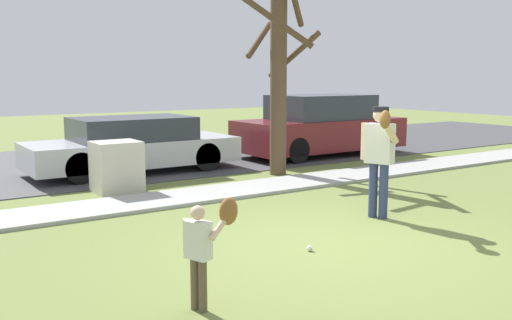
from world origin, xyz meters
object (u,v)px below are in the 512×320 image
Objects in this scene: street_tree_near at (279,75)px; utility_cabinet at (117,167)px; baseball at (309,248)px; parked_sedan_silver at (133,145)px; person_child at (207,238)px; person_adult at (380,149)px; parked_suv_maroon at (321,127)px.

utility_cabinet is at bearing 178.16° from street_tree_near.
parked_sedan_silver is at bearing 86.84° from baseball.
parked_sedan_silver is at bearing 51.58° from person_child.
utility_cabinet is (-2.58, 4.13, -0.58)m from person_adult.
parked_suv_maroon is at bearing -2.14° from parked_sedan_silver.
person_child is at bearing -101.98° from utility_cabinet.
utility_cabinet is at bearing -119.41° from parked_sedan_silver.
street_tree_near reaches higher than utility_cabinet.
baseball is at bearing -130.98° from parked_suv_maroon.
parked_suv_maroon is (6.35, 1.69, 0.32)m from utility_cabinet.
parked_suv_maroon is (5.66, 6.51, 0.75)m from baseball.
parked_suv_maroon is at bearing 14.91° from utility_cabinet.
person_adult is 0.42× the size of street_tree_near.
street_tree_near is at bearing 27.22° from person_child.
parked_sedan_silver is (1.06, 1.89, 0.15)m from utility_cabinet.
person_adult is 1.78× the size of utility_cabinet.
parked_suv_maroon is at bearing 33.58° from street_tree_near.
baseball is (1.90, 0.84, -0.64)m from person_child.
utility_cabinet is at bearing 98.20° from baseball.
parked_sedan_silver is 0.98× the size of parked_suv_maroon.
person_adult is at bearing 20.15° from baseball.
person_child is 0.22× the size of parked_suv_maroon.
person_child is 0.23× the size of parked_sedan_silver.
person_child is at bearing -106.71° from parked_sedan_silver.
parked_suv_maroon reaches higher than utility_cabinet.
person_adult is at bearing -122.92° from parked_suv_maroon.
utility_cabinet is 0.21× the size of parked_sedan_silver.
person_adult is 1.63× the size of person_child.
utility_cabinet is (-0.69, 4.82, 0.44)m from baseball.
utility_cabinet is at bearing -165.09° from parked_suv_maroon.
person_child is 7.88m from parked_sedan_silver.
utility_cabinet is 6.58m from parked_suv_maroon.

